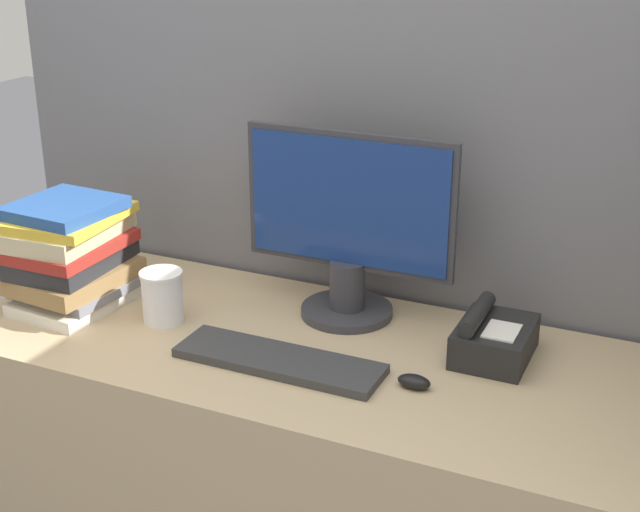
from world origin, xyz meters
TOP-DOWN VIEW (x-y plane):
  - cubicle_panel_rear at (0.00, 0.68)m, footprint 2.03×0.04m
  - desk at (0.00, 0.32)m, footprint 1.63×0.64m
  - monitor at (0.00, 0.51)m, footprint 0.51×0.22m
  - keyboard at (-0.03, 0.22)m, footprint 0.45×0.13m
  - mouse at (0.26, 0.25)m, footprint 0.07×0.04m
  - coffee_cup at (-0.38, 0.30)m, footprint 0.10×0.10m
  - book_stack at (-0.63, 0.29)m, footprint 0.26×0.31m
  - desk_telephone at (0.37, 0.44)m, footprint 0.15×0.20m

SIDE VIEW (x-z plane):
  - desk at x=0.00m, z-range 0.00..0.78m
  - keyboard at x=-0.03m, z-range 0.78..0.80m
  - mouse at x=0.26m, z-range 0.78..0.80m
  - desk_telephone at x=0.37m, z-range 0.76..0.87m
  - coffee_cup at x=-0.38m, z-range 0.78..0.90m
  - cubicle_panel_rear at x=0.00m, z-range 0.00..1.77m
  - book_stack at x=-0.63m, z-range 0.77..1.03m
  - monitor at x=0.00m, z-range 0.76..1.20m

